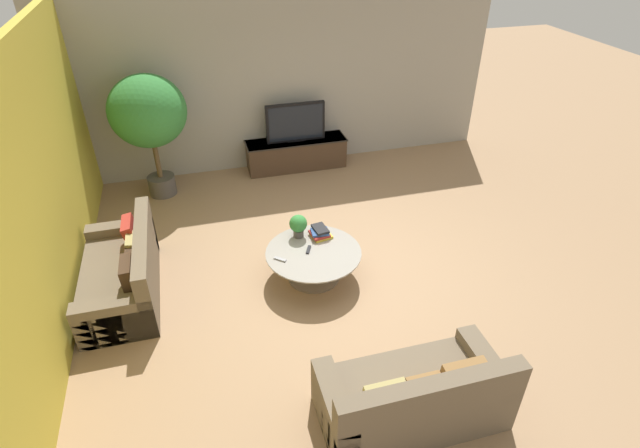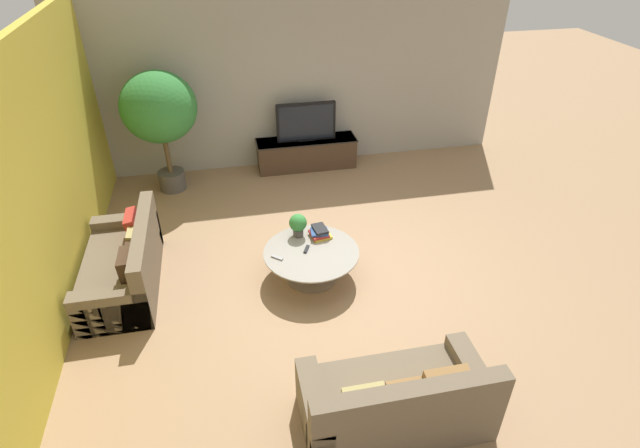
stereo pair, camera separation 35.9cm
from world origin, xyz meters
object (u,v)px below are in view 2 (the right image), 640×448
object	(u,v)px
couch_by_wall	(125,266)
couch_near_entry	(396,402)
media_console	(306,153)
television	(306,122)
potted_plant_tabletop	(298,224)
coffee_table	(311,259)
potted_palm_tall	(159,110)

from	to	relation	value
couch_by_wall	couch_near_entry	distance (m)	3.67
media_console	couch_by_wall	distance (m)	3.93
couch_by_wall	couch_near_entry	size ratio (longest dim) A/B	1.03
media_console	television	bearing A→B (deg)	-90.00
television	couch_by_wall	world-z (taller)	television
couch_near_entry	potted_plant_tabletop	xyz separation A→B (m)	(-0.45, 2.62, 0.30)
media_console	coffee_table	size ratio (longest dim) A/B	1.47
media_console	couch_near_entry	xyz separation A→B (m)	(-0.15, -5.33, 0.02)
couch_near_entry	television	bearing A→B (deg)	-91.58
television	couch_by_wall	size ratio (longest dim) A/B	0.59
potted_palm_tall	potted_plant_tabletop	world-z (taller)	potted_palm_tall
couch_near_entry	potted_palm_tall	xyz separation A→B (m)	(-2.19, 4.99, 1.08)
media_console	potted_plant_tabletop	size ratio (longest dim) A/B	5.64
coffee_table	couch_by_wall	size ratio (longest dim) A/B	0.69
potted_plant_tabletop	potted_palm_tall	bearing A→B (deg)	126.12
couch_by_wall	television	bearing A→B (deg)	134.85
media_console	couch_near_entry	size ratio (longest dim) A/B	1.04
couch_by_wall	media_console	bearing A→B (deg)	134.87
media_console	television	world-z (taller)	television
television	coffee_table	size ratio (longest dim) A/B	0.85
coffee_table	potted_palm_tall	world-z (taller)	potted_palm_tall
couch_near_entry	potted_plant_tabletop	distance (m)	2.67
media_console	couch_near_entry	world-z (taller)	couch_near_entry
coffee_table	couch_near_entry	size ratio (longest dim) A/B	0.71
potted_plant_tabletop	couch_near_entry	bearing A→B (deg)	-80.15
television	potted_palm_tall	size ratio (longest dim) A/B	0.52
coffee_table	media_console	bearing A→B (deg)	80.81
television	couch_near_entry	xyz separation A→B (m)	(-0.15, -5.33, -0.57)
potted_palm_tall	potted_plant_tabletop	xyz separation A→B (m)	(1.73, -2.38, -0.78)
media_console	television	size ratio (longest dim) A/B	1.73
couch_near_entry	coffee_table	bearing A→B (deg)	-81.06
potted_plant_tabletop	media_console	bearing A→B (deg)	77.51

